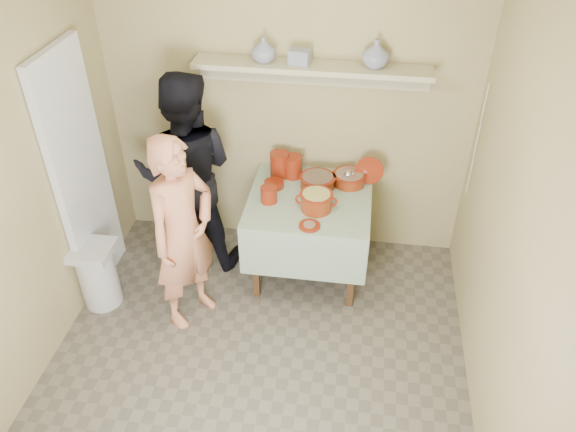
% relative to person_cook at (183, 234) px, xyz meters
% --- Properties ---
extents(ground, '(3.50, 3.50, 0.00)m').
position_rel_person_cook_xyz_m(ground, '(0.60, -0.64, -0.79)').
color(ground, '#60594B').
rests_on(ground, ground).
extents(tile_panel, '(0.06, 0.70, 2.00)m').
position_rel_person_cook_xyz_m(tile_panel, '(-0.86, 0.31, 0.21)').
color(tile_panel, silver).
rests_on(tile_panel, ground).
extents(plate_stack_a, '(0.16, 0.16, 0.21)m').
position_rel_person_cook_xyz_m(plate_stack_a, '(0.56, 0.93, 0.08)').
color(plate_stack_a, maroon).
rests_on(plate_stack_a, serving_table).
extents(plate_stack_b, '(0.16, 0.16, 0.19)m').
position_rel_person_cook_xyz_m(plate_stack_b, '(0.67, 0.93, 0.07)').
color(plate_stack_b, maroon).
rests_on(plate_stack_b, serving_table).
extents(bowl_stack, '(0.13, 0.13, 0.13)m').
position_rel_person_cook_xyz_m(bowl_stack, '(0.53, 0.53, 0.04)').
color(bowl_stack, maroon).
rests_on(bowl_stack, serving_table).
extents(empty_bowl, '(0.16, 0.16, 0.05)m').
position_rel_person_cook_xyz_m(empty_bowl, '(0.54, 0.75, -0.00)').
color(empty_bowl, maroon).
rests_on(empty_bowl, serving_table).
extents(propped_lid, '(0.24, 0.07, 0.23)m').
position_rel_person_cook_xyz_m(propped_lid, '(1.30, 0.91, 0.10)').
color(propped_lid, maroon).
rests_on(propped_lid, serving_table).
extents(vase_right, '(0.24, 0.24, 0.21)m').
position_rel_person_cook_xyz_m(vase_right, '(1.26, 1.00, 1.04)').
color(vase_right, navy).
rests_on(vase_right, wall_shelf).
extents(vase_left, '(0.25, 0.25, 0.19)m').
position_rel_person_cook_xyz_m(vase_left, '(0.44, 0.98, 1.03)').
color(vase_left, navy).
rests_on(vase_left, wall_shelf).
extents(ceramic_box, '(0.17, 0.14, 0.11)m').
position_rel_person_cook_xyz_m(ceramic_box, '(0.71, 0.98, 0.99)').
color(ceramic_box, navy).
rests_on(ceramic_box, wall_shelf).
extents(person_cook, '(0.61, 0.68, 1.57)m').
position_rel_person_cook_xyz_m(person_cook, '(0.00, 0.00, 0.00)').
color(person_cook, tan).
rests_on(person_cook, ground).
extents(person_helper, '(0.92, 0.76, 1.74)m').
position_rel_person_cook_xyz_m(person_helper, '(-0.17, 0.66, 0.08)').
color(person_helper, black).
rests_on(person_helper, ground).
extents(room_shell, '(3.04, 3.54, 2.62)m').
position_rel_person_cook_xyz_m(room_shell, '(0.60, -0.64, 0.83)').
color(room_shell, tan).
rests_on(room_shell, ground).
extents(serving_table, '(0.97, 0.97, 0.76)m').
position_rel_person_cook_xyz_m(serving_table, '(0.85, 0.64, -0.14)').
color(serving_table, '#4C2D16').
rests_on(serving_table, ground).
extents(cazuela_meat_a, '(0.30, 0.30, 0.10)m').
position_rel_person_cook_xyz_m(cazuela_meat_a, '(0.89, 0.80, 0.03)').
color(cazuela_meat_a, '#631B07').
rests_on(cazuela_meat_a, serving_table).
extents(cazuela_meat_b, '(0.28, 0.28, 0.10)m').
position_rel_person_cook_xyz_m(cazuela_meat_b, '(1.14, 0.88, 0.03)').
color(cazuela_meat_b, '#631B07').
rests_on(cazuela_meat_b, serving_table).
extents(ladle, '(0.08, 0.26, 0.19)m').
position_rel_person_cook_xyz_m(ladle, '(1.13, 0.85, 0.09)').
color(ladle, silver).
rests_on(ladle, cazuela_meat_b).
extents(cazuela_rice, '(0.33, 0.25, 0.14)m').
position_rel_person_cook_xyz_m(cazuela_rice, '(0.91, 0.49, 0.06)').
color(cazuela_rice, '#631B07').
rests_on(cazuela_rice, serving_table).
extents(front_plate, '(0.16, 0.16, 0.03)m').
position_rel_person_cook_xyz_m(front_plate, '(0.88, 0.25, -0.01)').
color(front_plate, maroon).
rests_on(front_plate, serving_table).
extents(wall_shelf, '(1.80, 0.25, 0.21)m').
position_rel_person_cook_xyz_m(wall_shelf, '(0.80, 1.01, 0.89)').
color(wall_shelf, tan).
rests_on(wall_shelf, room_shell).
extents(trash_bin, '(0.32, 0.32, 0.56)m').
position_rel_person_cook_xyz_m(trash_bin, '(-0.76, 0.02, -0.50)').
color(trash_bin, silver).
rests_on(trash_bin, ground).
extents(electrical_cord, '(0.01, 0.05, 0.90)m').
position_rel_person_cook_xyz_m(electrical_cord, '(2.07, 0.84, 0.46)').
color(electrical_cord, silver).
rests_on(electrical_cord, wall_shelf).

